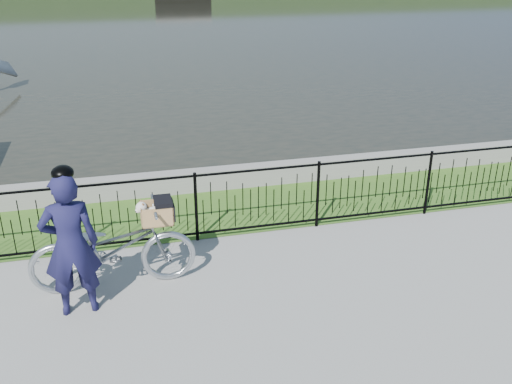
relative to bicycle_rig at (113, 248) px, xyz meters
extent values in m
plane|color=gray|center=(2.27, -0.57, -0.59)|extent=(120.00, 120.00, 0.00)
cube|color=#3C641F|center=(2.27, 2.03, -0.58)|extent=(60.00, 2.00, 0.01)
plane|color=black|center=(2.27, 32.43, -0.59)|extent=(120.00, 120.00, 0.00)
cube|color=gray|center=(2.27, 3.03, -0.39)|extent=(60.00, 0.30, 0.40)
imported|color=#A6ABB2|center=(-0.01, 0.00, -0.01)|extent=(2.21, 0.77, 1.16)
cube|color=black|center=(0.61, 0.00, 0.31)|extent=(0.38, 0.18, 0.02)
cube|color=#AA824F|center=(0.61, 0.00, 0.32)|extent=(0.42, 0.33, 0.01)
cube|color=#AA824F|center=(0.61, 0.16, 0.44)|extent=(0.42, 0.01, 0.27)
cube|color=#AA824F|center=(0.61, -0.16, 0.44)|extent=(0.42, 0.02, 0.27)
cube|color=#AA824F|center=(0.81, 0.00, 0.44)|extent=(0.02, 0.33, 0.27)
cube|color=#AA824F|center=(0.40, 0.00, 0.44)|extent=(0.02, 0.33, 0.27)
cube|color=black|center=(0.70, 0.00, 0.61)|extent=(0.23, 0.35, 0.06)
cube|color=black|center=(0.83, 0.00, 0.47)|extent=(0.02, 0.35, 0.22)
ellipsoid|color=silver|center=(0.59, 0.00, 0.44)|extent=(0.31, 0.22, 0.20)
sphere|color=silver|center=(0.41, -0.02, 0.56)|extent=(0.15, 0.15, 0.15)
sphere|color=silver|center=(0.36, -0.04, 0.53)|extent=(0.07, 0.07, 0.07)
sphere|color=black|center=(0.34, -0.05, 0.52)|extent=(0.02, 0.02, 0.02)
cone|color=#8E5D3B|center=(0.41, 0.04, 0.62)|extent=(0.06, 0.08, 0.08)
cone|color=#8E5D3B|center=(0.43, -0.06, 0.62)|extent=(0.06, 0.08, 0.08)
imported|color=#16153B|center=(-0.49, -0.48, 0.36)|extent=(0.72, 0.51, 1.90)
ellipsoid|color=black|center=(-0.49, -0.48, 1.29)|extent=(0.26, 0.29, 0.18)
camera|label=1|loc=(0.21, -6.97, 3.73)|focal=40.00mm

